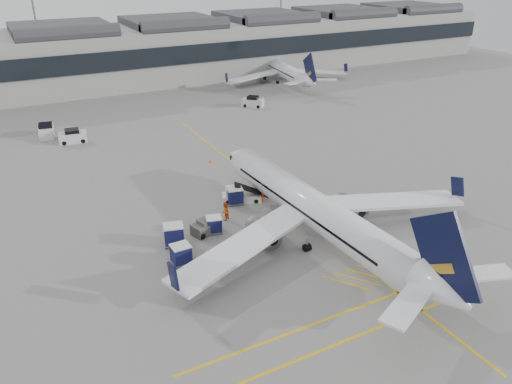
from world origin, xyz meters
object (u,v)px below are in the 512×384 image
belt_loader (241,196)px  pushback_tug (205,227)px  airliner_main (317,211)px  ramp_agent_a (263,195)px  ramp_agent_b (225,211)px  baggage_cart_a (214,224)px

belt_loader → pushback_tug: 7.71m
airliner_main → pushback_tug: 10.89m
belt_loader → ramp_agent_a: belt_loader is taller
ramp_agent_b → pushback_tug: size_ratio=0.66×
airliner_main → baggage_cart_a: size_ratio=18.93×
belt_loader → pushback_tug: bearing=-119.4°
airliner_main → ramp_agent_a: (-0.99, 8.92, -1.97)m
airliner_main → ramp_agent_b: (-6.31, 7.14, -1.76)m
airliner_main → belt_loader: bearing=103.6°
belt_loader → ramp_agent_a: bearing=-11.8°
baggage_cart_a → ramp_agent_b: (2.01, 1.80, 0.10)m
baggage_cart_a → airliner_main: bearing=-17.6°
baggage_cart_a → pushback_tug: (-0.79, 0.25, -0.24)m
ramp_agent_b → ramp_agent_a: bearing=163.2°
ramp_agent_b → pushback_tug: (-2.80, -1.55, -0.33)m
ramp_agent_b → baggage_cart_a: bearing=6.6°
ramp_agent_a → ramp_agent_b: size_ratio=0.79×
airliner_main → pushback_tug: size_ratio=11.86×
airliner_main → baggage_cart_a: 10.05m
ramp_agent_a → ramp_agent_b: (-5.31, -1.78, 0.21)m
airliner_main → belt_loader: 10.94m
ramp_agent_a → pushback_tug: ramp_agent_a is taller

